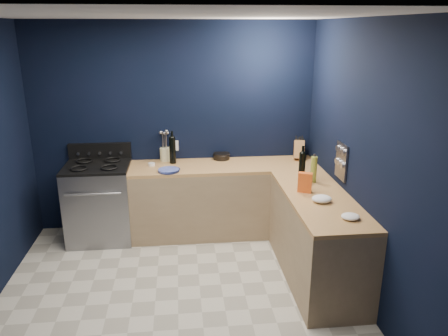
{
  "coord_description": "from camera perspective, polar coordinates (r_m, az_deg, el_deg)",
  "views": [
    {
      "loc": [
        0.07,
        -3.64,
        2.52
      ],
      "look_at": [
        0.55,
        1.0,
        1.0
      ],
      "focal_mm": 35.0,
      "sensor_mm": 36.0,
      "label": 1
    }
  ],
  "objects": [
    {
      "name": "oven_door",
      "position": [
        5.27,
        -16.42,
        -5.86
      ],
      "size": [
        0.59,
        0.02,
        0.42
      ],
      "primitive_type": "cube",
      "color": "black",
      "rests_on": "gas_range"
    },
    {
      "name": "spice_jar_far",
      "position": [
        4.78,
        11.22,
        -1.59
      ],
      "size": [
        0.05,
        0.05,
        0.08
      ],
      "primitive_type": "cylinder",
      "rotation": [
        0.0,
        0.0,
        -0.11
      ],
      "color": "olive",
      "rests_on": "top_right"
    },
    {
      "name": "spice_jar_near",
      "position": [
        4.85,
        11.37,
        -1.15
      ],
      "size": [
        0.06,
        0.06,
        0.11
      ],
      "primitive_type": "cylinder",
      "rotation": [
        0.0,
        0.0,
        0.24
      ],
      "color": "olive",
      "rests_on": "top_right"
    },
    {
      "name": "oil_bottle",
      "position": [
        4.82,
        11.64,
        -0.19
      ],
      "size": [
        0.07,
        0.07,
        0.29
      ],
      "primitive_type": "cylinder",
      "rotation": [
        0.0,
        0.0,
        -0.01
      ],
      "color": "olive",
      "rests_on": "top_right"
    },
    {
      "name": "knife_block",
      "position": [
        5.67,
        9.76,
        2.38
      ],
      "size": [
        0.19,
        0.29,
        0.29
      ],
      "primitive_type": "cube",
      "rotation": [
        -0.31,
        0.0,
        -0.23
      ],
      "color": "olive",
      "rests_on": "top_back"
    },
    {
      "name": "floor",
      "position": [
        4.43,
        -6.0,
        -16.85
      ],
      "size": [
        3.5,
        3.5,
        0.02
      ],
      "primitive_type": "cube",
      "color": "#B8B2A2",
      "rests_on": "ground"
    },
    {
      "name": "cab_back",
      "position": [
        5.52,
        0.05,
        -4.23
      ],
      "size": [
        2.3,
        0.63,
        0.86
      ],
      "primitive_type": "cube",
      "color": "#957B5B",
      "rests_on": "floor"
    },
    {
      "name": "wine_bottle_right",
      "position": [
        4.89,
        10.15,
        0.24
      ],
      "size": [
        0.08,
        0.08,
        0.3
      ],
      "primitive_type": "cylinder",
      "rotation": [
        0.0,
        0.0,
        -0.17
      ],
      "color": "black",
      "rests_on": "top_right"
    },
    {
      "name": "wall_front",
      "position": [
        2.24,
        -6.95,
        -14.99
      ],
      "size": [
        3.5,
        0.02,
        2.6
      ],
      "primitive_type": "cube",
      "color": "black",
      "rests_on": "ground"
    },
    {
      "name": "wall_right",
      "position": [
        4.2,
        18.14,
        0.23
      ],
      "size": [
        0.02,
        3.5,
        2.6
      ],
      "primitive_type": "cube",
      "color": "black",
      "rests_on": "ground"
    },
    {
      "name": "utensil_crock",
      "position": [
        5.55,
        -7.69,
        1.79
      ],
      "size": [
        0.14,
        0.14,
        0.16
      ],
      "primitive_type": "cylinder",
      "rotation": [
        0.0,
        0.0,
        -0.1
      ],
      "color": "beige",
      "rests_on": "top_back"
    },
    {
      "name": "wall_outlet",
      "position": [
        5.57,
        -6.43,
        2.94
      ],
      "size": [
        0.09,
        0.02,
        0.13
      ],
      "primitive_type": "cube",
      "color": "white",
      "rests_on": "wall_back"
    },
    {
      "name": "top_back",
      "position": [
        5.36,
        0.05,
        0.22
      ],
      "size": [
        2.3,
        0.63,
        0.04
      ],
      "primitive_type": "cube",
      "color": "brown",
      "rests_on": "cab_back"
    },
    {
      "name": "cooktop",
      "position": [
        5.4,
        -16.31,
        0.21
      ],
      "size": [
        0.76,
        0.66,
        0.03
      ],
      "primitive_type": "cube",
      "color": "black",
      "rests_on": "gas_range"
    },
    {
      "name": "wine_bottle_back",
      "position": [
        5.41,
        -6.74,
        2.29
      ],
      "size": [
        0.08,
        0.08,
        0.33
      ],
      "primitive_type": "cylinder",
      "rotation": [
        0.0,
        0.0,
        -0.04
      ],
      "color": "black",
      "rests_on": "top_back"
    },
    {
      "name": "top_right",
      "position": [
        4.47,
        12.36,
        -3.92
      ],
      "size": [
        0.63,
        1.67,
        0.04
      ],
      "primitive_type": "cube",
      "color": "brown",
      "rests_on": "cab_right"
    },
    {
      "name": "towel_front",
      "position": [
        4.32,
        12.66,
        -3.95
      ],
      "size": [
        0.2,
        0.17,
        0.07
      ],
      "primitive_type": "ellipsoid",
      "rotation": [
        0.0,
        0.0,
        0.04
      ],
      "color": "white",
      "rests_on": "top_right"
    },
    {
      "name": "ceiling",
      "position": [
        3.64,
        -7.41,
        19.33
      ],
      "size": [
        3.5,
        3.5,
        0.02
      ],
      "primitive_type": "cube",
      "color": "silver",
      "rests_on": "ground"
    },
    {
      "name": "plate_stack",
      "position": [
        5.14,
        -7.24,
        -0.3
      ],
      "size": [
        0.26,
        0.26,
        0.03
      ],
      "primitive_type": "cylinder",
      "rotation": [
        0.0,
        0.0,
        0.08
      ],
      "color": "#333CA1",
      "rests_on": "top_back"
    },
    {
      "name": "crouton_bag",
      "position": [
        4.52,
        10.54,
        -1.88
      ],
      "size": [
        0.16,
        0.12,
        0.21
      ],
      "primitive_type": "cube",
      "rotation": [
        0.0,
        0.0,
        -0.42
      ],
      "color": "red",
      "rests_on": "top_right"
    },
    {
      "name": "backguard",
      "position": [
        5.65,
        -15.89,
        2.15
      ],
      "size": [
        0.76,
        0.06,
        0.2
      ],
      "primitive_type": "cube",
      "color": "black",
      "rests_on": "gas_range"
    },
    {
      "name": "wall_back",
      "position": [
        5.54,
        -6.51,
        5.19
      ],
      "size": [
        3.5,
        0.02,
        2.6
      ],
      "primitive_type": "cube",
      "color": "black",
      "rests_on": "ground"
    },
    {
      "name": "lemon_basket",
      "position": [
        5.57,
        -0.33,
        1.56
      ],
      "size": [
        0.24,
        0.24,
        0.08
      ],
      "primitive_type": "cylinder",
      "rotation": [
        0.0,
        0.0,
        -0.18
      ],
      "color": "black",
      "rests_on": "top_back"
    },
    {
      "name": "spice_panel",
      "position": [
        4.71,
        15.09,
        0.86
      ],
      "size": [
        0.02,
        0.28,
        0.38
      ],
      "primitive_type": "cube",
      "color": "gray",
      "rests_on": "wall_right"
    },
    {
      "name": "cab_right",
      "position": [
        4.65,
        11.99,
        -9.07
      ],
      "size": [
        0.63,
        1.67,
        0.86
      ],
      "primitive_type": "cube",
      "color": "#957B5B",
      "rests_on": "floor"
    },
    {
      "name": "ramekin",
      "position": [
        5.39,
        -9.44,
        0.49
      ],
      "size": [
        0.11,
        0.11,
        0.03
      ],
      "primitive_type": "cylinder",
      "rotation": [
        0.0,
        0.0,
        -0.35
      ],
      "color": "white",
      "rests_on": "top_back"
    },
    {
      "name": "towel_end",
      "position": [
        4.02,
        16.2,
        -6.11
      ],
      "size": [
        0.18,
        0.16,
        0.05
      ],
      "primitive_type": "ellipsoid",
      "rotation": [
        0.0,
        0.0,
        0.09
      ],
      "color": "white",
      "rests_on": "top_right"
    },
    {
      "name": "gas_range",
      "position": [
        5.55,
        -15.88,
        -4.46
      ],
      "size": [
        0.76,
        0.66,
        0.92
      ],
      "primitive_type": "cube",
      "color": "gray",
      "rests_on": "floor"
    }
  ]
}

